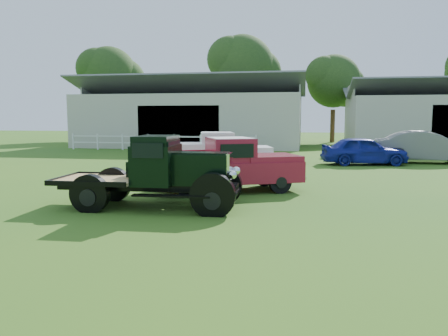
% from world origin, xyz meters
% --- Properties ---
extents(ground, '(120.00, 120.00, 0.00)m').
position_xyz_m(ground, '(0.00, 0.00, 0.00)').
color(ground, '#2D5C1B').
extents(shed_left, '(18.80, 10.20, 5.60)m').
position_xyz_m(shed_left, '(-7.00, 26.00, 2.80)').
color(shed_left, '#B4B19D').
rests_on(shed_left, ground).
extents(fence_rail, '(14.20, 0.16, 1.20)m').
position_xyz_m(fence_rail, '(-8.00, 20.00, 0.60)').
color(fence_rail, white).
rests_on(fence_rail, ground).
extents(tree_a, '(6.30, 6.30, 10.50)m').
position_xyz_m(tree_a, '(-18.00, 33.00, 5.25)').
color(tree_a, black).
rests_on(tree_a, ground).
extents(tree_b, '(6.90, 6.90, 11.50)m').
position_xyz_m(tree_b, '(-4.00, 34.00, 5.75)').
color(tree_b, black).
rests_on(tree_b, ground).
extents(tree_c, '(5.40, 5.40, 9.00)m').
position_xyz_m(tree_c, '(5.00, 33.00, 4.50)').
color(tree_c, black).
rests_on(tree_c, ground).
extents(vintage_flatbed, '(5.03, 2.17, 1.96)m').
position_xyz_m(vintage_flatbed, '(-1.62, 0.54, 0.98)').
color(vintage_flatbed, black).
rests_on(vintage_flatbed, ground).
extents(red_pickup, '(5.29, 3.80, 1.80)m').
position_xyz_m(red_pickup, '(-0.11, 3.46, 0.90)').
color(red_pickup, maroon).
rests_on(red_pickup, ground).
extents(white_pickup, '(5.18, 3.08, 1.79)m').
position_xyz_m(white_pickup, '(-1.32, 7.30, 0.89)').
color(white_pickup, white).
rests_on(white_pickup, ground).
extents(misc_car_blue, '(4.50, 2.34, 1.46)m').
position_xyz_m(misc_car_blue, '(5.41, 12.74, 0.73)').
color(misc_car_blue, navy).
rests_on(misc_car_blue, ground).
extents(misc_car_grey, '(5.25, 2.00, 1.71)m').
position_xyz_m(misc_car_grey, '(8.78, 14.23, 0.85)').
color(misc_car_grey, slate).
rests_on(misc_car_grey, ground).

